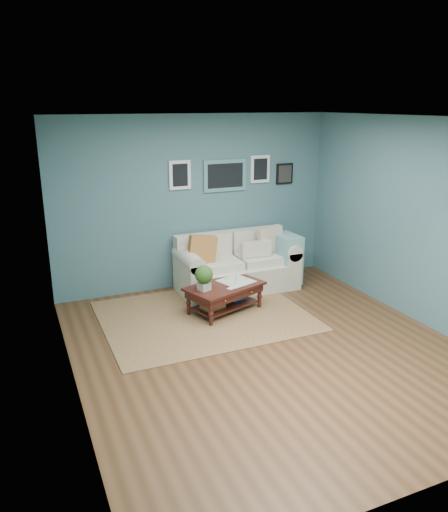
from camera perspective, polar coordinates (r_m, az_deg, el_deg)
room_shell at (r=5.72m, az=5.34°, el=1.89°), size 5.00×5.02×2.70m
area_rug at (r=7.02m, az=-2.28°, el=-6.83°), size 2.78×2.22×0.01m
loveseat at (r=7.92m, az=1.97°, el=-0.92°), size 1.91×0.87×0.98m
coffee_table at (r=7.01m, az=-0.31°, el=-3.95°), size 1.21×0.94×0.75m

